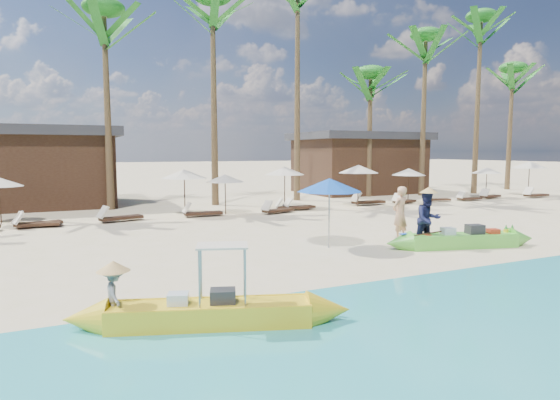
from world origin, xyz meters
name	(u,v)px	position (x,y,z in m)	size (l,w,h in m)	color
ground	(289,263)	(0.00, 0.00, 0.00)	(240.00, 240.00, 0.00)	beige
wet_sand_strip	(413,325)	(0.00, -5.00, 0.00)	(240.00, 4.50, 0.01)	tan
green_canoe	(462,240)	(5.80, -0.43, 0.24)	(5.49, 1.75, 0.71)	#57BE3A
yellow_canoe	(210,313)	(-3.22, -3.59, 0.23)	(5.31, 2.07, 1.42)	yellow
tourist	(400,213)	(4.80, 1.34, 0.91)	(0.67, 0.44, 1.83)	tan
vendor_green	(428,219)	(4.79, -0.01, 0.89)	(0.87, 0.68, 1.79)	#141839
vendor_yellow	(114,293)	(-4.73, -3.01, 0.62)	(0.57, 0.32, 0.88)	gray
blue_umbrella	(329,185)	(1.97, 1.23, 1.97)	(2.02, 2.02, 2.18)	#99999E
lounger_4_left	(34,223)	(-6.61, 9.40, 0.20)	(1.79, 0.81, 0.59)	#372316
lounger_4_right	(35,223)	(-6.58, 9.41, 0.20)	(1.84, 1.05, 0.60)	#372316
resort_parasol_5	(184,174)	(-0.43, 10.29, 1.96)	(2.11, 2.11, 2.17)	#372316
lounger_5_left	(118,217)	(-3.46, 9.66, 0.21)	(1.96, 1.08, 0.64)	#372316
resort_parasol_6	(225,178)	(1.47, 10.06, 1.72)	(1.85, 1.85, 1.91)	#372316
lounger_6_left	(200,212)	(0.15, 9.72, 0.20)	(1.83, 0.63, 0.61)	#372316
lounger_6_right	(276,209)	(3.78, 9.29, 0.20)	(1.80, 1.01, 0.59)	#372316
resort_parasol_7	(285,171)	(5.14, 11.23, 1.97)	(2.12, 2.12, 2.18)	#372316
lounger_7_left	(290,207)	(4.90, 10.04, 0.19)	(1.76, 0.95, 0.57)	#372316
lounger_7_right	(298,206)	(5.35, 10.07, 0.19)	(1.70, 0.59, 0.57)	#372316
resort_parasol_8	(358,169)	(8.95, 9.99, 2.05)	(2.20, 2.20, 2.27)	#372316
lounger_8_left	(366,201)	(9.79, 10.39, 0.22)	(1.99, 0.65, 0.67)	#372316
resort_parasol_9	(409,172)	(12.43, 10.06, 1.82)	(1.96, 1.96, 2.02)	#372316
lounger_9_left	(403,201)	(12.07, 10.04, 0.18)	(1.70, 0.85, 0.55)	#372316
lounger_9_right	(435,199)	(14.50, 10.10, 0.18)	(1.69, 0.93, 0.55)	#372316
resort_parasol_10	(487,170)	(19.25, 10.65, 1.76)	(1.90, 1.90, 1.96)	#372316
lounger_10_left	(468,198)	(16.75, 9.73, 0.18)	(1.64, 0.57, 0.55)	#372316
lounger_10_right	(489,196)	(19.01, 10.15, 0.19)	(1.78, 0.86, 0.58)	#372316
resort_parasol_11	(530,165)	(23.02, 10.49, 2.08)	(2.24, 2.24, 2.31)	#372316
lounger_11_left	(535,194)	(22.26, 9.41, 0.21)	(1.84, 0.58, 0.62)	#372316
palm_3	(105,39)	(-3.36, 14.27, 8.58)	(2.08, 2.08, 10.52)	brown
palm_4	(213,31)	(2.15, 14.01, 9.45)	(2.08, 2.08, 11.70)	brown
palm_5	(298,18)	(7.45, 14.38, 10.82)	(2.08, 2.08, 13.60)	brown
palm_6	(370,88)	(12.84, 14.52, 7.05)	(2.08, 2.08, 8.51)	brown
palm_7	(425,60)	(16.57, 13.68, 8.99)	(2.08, 2.08, 11.08)	brown
palm_8	(480,47)	(21.07, 13.33, 10.18)	(2.08, 2.08, 12.70)	brown
palm_9	(512,85)	(26.21, 14.81, 8.06)	(2.08, 2.08, 9.82)	brown
pavilion_west	(12,166)	(-8.00, 17.50, 2.19)	(10.80, 6.60, 4.30)	#372316
pavilion_east	(358,162)	(14.00, 17.50, 2.20)	(8.80, 6.60, 4.30)	#372316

